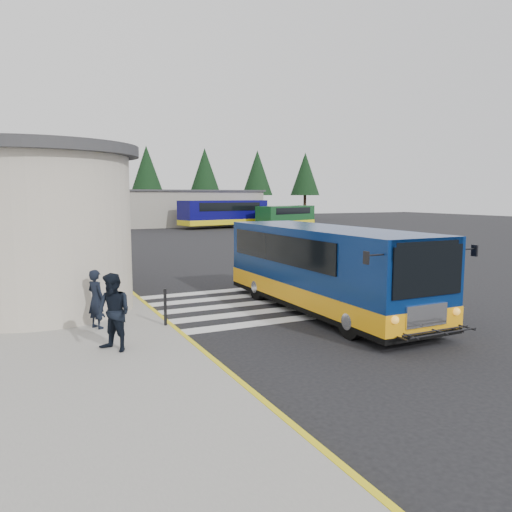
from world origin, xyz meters
name	(u,v)px	position (x,y,z in m)	size (l,w,h in m)	color
ground	(261,297)	(0.00, 0.00, 0.00)	(140.00, 140.00, 0.00)	black
curb_strip	(122,285)	(-4.05, 4.00, 0.08)	(0.12, 34.00, 0.16)	yellow
crosswalk	(259,303)	(-0.50, -0.80, 0.01)	(8.00, 5.35, 0.01)	silver
depot_building	(147,208)	(6.00, 42.00, 2.11)	(26.40, 8.40, 4.20)	gray
tree_line	(133,170)	(6.29, 50.00, 6.77)	(58.40, 4.40, 10.00)	black
transit_bus	(325,272)	(0.76, -2.77, 1.23)	(3.32, 9.14, 2.57)	navy
pedestrian_a	(96,299)	(-5.86, -2.35, 0.91)	(0.55, 0.36, 1.51)	black
pedestrian_b	(114,313)	(-5.79, -4.48, 1.01)	(0.83, 0.65, 1.71)	black
bollard	(165,307)	(-4.20, -2.83, 0.63)	(0.08, 0.08, 0.97)	black
far_bus_a	(224,212)	(13.05, 35.89, 1.69)	(10.46, 4.75, 2.61)	#090755
far_bus_b	(286,215)	(19.84, 33.98, 1.34)	(8.25, 5.16, 2.07)	#11421C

